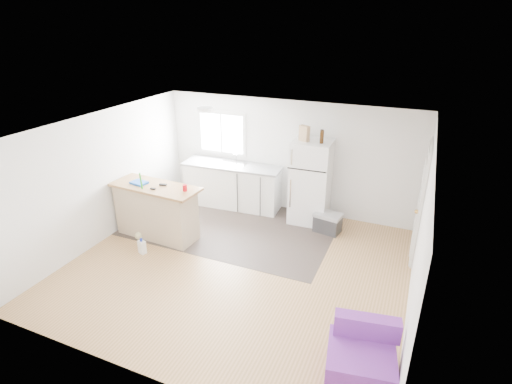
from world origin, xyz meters
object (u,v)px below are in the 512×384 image
cleaner_jug (142,247)px  refrigerator (311,182)px  blue_tray (139,183)px  kitchen_cabinets (233,185)px  mop (140,228)px  peninsula (157,211)px  purple_seat (361,357)px  bottle_right (322,136)px  red_cup (185,188)px  bottle_left (322,137)px  cardboard_box (304,133)px  cooler (328,222)px

cleaner_jug → refrigerator: bearing=62.9°
blue_tray → kitchen_cabinets: bearing=60.6°
refrigerator → mop: size_ratio=1.23×
peninsula → purple_seat: 4.56m
bottle_right → red_cup: bearing=-139.7°
purple_seat → mop: size_ratio=0.63×
bottle_left → kitchen_cabinets: bearing=176.1°
peninsula → cleaner_jug: peninsula is taller
red_cup → bottle_left: size_ratio=0.48×
cleaner_jug → peninsula: bearing=117.2°
peninsula → cardboard_box: bearing=39.3°
peninsula → red_cup: red_cup is taller
refrigerator → mop: bearing=-146.1°
cooler → bottle_right: 1.70m
purple_seat → red_cup: red_cup is taller
refrigerator → purple_seat: (1.67, -3.56, -0.63)m
peninsula → bottle_left: bearing=35.2°
purple_seat → blue_tray: size_ratio=2.97×
blue_tray → bottle_right: size_ratio=1.20×
cooler → bottle_left: size_ratio=2.28×
refrigerator → cardboard_box: cardboard_box is taller
purple_seat → cleaner_jug: (-4.07, 1.13, -0.11)m
cardboard_box → peninsula: bearing=-144.1°
mop → blue_tray: mop is taller
blue_tray → peninsula: bearing=4.8°
bottle_left → cleaner_jug: bearing=-138.0°
kitchen_cabinets → blue_tray: size_ratio=7.41×
bottle_right → blue_tray: bearing=-149.8°
peninsula → purple_seat: size_ratio=1.97×
cleaner_jug → cooler: bearing=53.6°
peninsula → refrigerator: size_ratio=1.02×
peninsula → bottle_right: bearing=36.0°
cooler → blue_tray: (-3.30, -1.47, 0.87)m
kitchen_cabinets → purple_seat: size_ratio=2.50×
cooler → cleaner_jug: (-2.88, -2.09, -0.07)m
kitchen_cabinets → red_cup: kitchen_cabinets is taller
peninsula → cooler: size_ratio=3.07×
mop → bottle_right: bearing=3.1°
cleaner_jug → purple_seat: bearing=1.9°
kitchen_cabinets → cleaner_jug: bearing=-107.7°
purple_seat → cardboard_box: size_ratio=2.97×
purple_seat → refrigerator: bearing=105.8°
cooler → red_cup: red_cup is taller
bottle_right → cardboard_box: bearing=-176.6°
kitchen_cabinets → blue_tray: (-1.04, -1.84, 0.58)m
kitchen_cabinets → cleaner_jug: size_ratio=7.50×
mop → peninsula: bearing=13.7°
cooler → purple_seat: size_ratio=0.64×
peninsula → blue_tray: (-0.31, -0.03, 0.54)m
red_cup → cooler: bearing=31.6°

